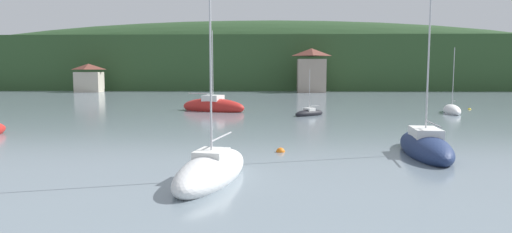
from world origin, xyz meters
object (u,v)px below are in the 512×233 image
sailboat_mid_6 (425,147)px  mooring_buoy_near (280,152)px  sailboat_mid_3 (212,171)px  sailboat_far_7 (309,113)px  mooring_buoy_far (470,110)px  shore_building_westcentral (311,71)px  shore_building_west (89,78)px  sailboat_far_8 (452,110)px  sailboat_far_5 (213,106)px

sailboat_mid_6 → mooring_buoy_near: bearing=92.3°
sailboat_mid_3 → sailboat_far_7: 29.95m
sailboat_mid_6 → mooring_buoy_far: size_ratio=28.00×
shore_building_westcentral → mooring_buoy_far: (15.86, -44.96, -4.82)m
shore_building_west → sailboat_far_8: size_ratio=0.82×
sailboat_mid_6 → sailboat_far_7: bearing=17.5°
sailboat_far_8 → sailboat_mid_3: bearing=156.0°
sailboat_far_7 → sailboat_far_8: (16.69, 3.11, 0.08)m
shore_building_westcentral → shore_building_west: bearing=-179.4°
shore_building_west → sailboat_far_7: shore_building_west is taller
sailboat_mid_6 → sailboat_far_8: (11.90, 25.73, -0.14)m
shore_building_westcentral → sailboat_mid_3: bearing=-98.3°
sailboat_mid_3 → mooring_buoy_near: size_ratio=16.47×
sailboat_mid_6 → sailboat_far_8: size_ratio=1.35×
sailboat_far_5 → mooring_buoy_near: sailboat_far_5 is taller
shore_building_west → sailboat_far_8: (62.63, -49.49, -2.84)m
mooring_buoy_far → sailboat_mid_6: bearing=-117.7°
mooring_buoy_far → sailboat_mid_3: bearing=-126.8°
sailboat_mid_3 → sailboat_far_5: 34.44m
sailboat_far_5 → sailboat_far_7: bearing=0.2°
sailboat_mid_3 → sailboat_mid_6: size_ratio=0.83×
sailboat_far_7 → mooring_buoy_near: bearing=39.4°
shore_building_west → sailboat_far_5: size_ratio=0.64×
sailboat_mid_3 → sailboat_far_8: 39.97m
mooring_buoy_near → sailboat_far_8: bearing=51.1°
sailboat_mid_3 → mooring_buoy_far: bearing=154.9°
sailboat_mid_3 → sailboat_far_5: bearing=-161.2°
sailboat_mid_6 → shore_building_west: bearing=39.5°
sailboat_mid_6 → mooring_buoy_near: 8.48m
sailboat_far_7 → shore_building_west: bearing=-90.1°
sailboat_far_7 → mooring_buoy_near: (-3.67, -22.15, -0.24)m
shore_building_westcentral → mooring_buoy_far: shore_building_westcentral is taller
sailboat_far_8 → mooring_buoy_far: bearing=-27.8°
sailboat_mid_3 → mooring_buoy_far: (27.86, 37.30, -0.42)m
sailboat_far_7 → sailboat_far_8: bearing=149.3°
sailboat_far_5 → sailboat_far_8: sailboat_far_5 is taller
shore_building_westcentral → sailboat_far_8: bearing=-76.9°
sailboat_mid_3 → sailboat_mid_6: 13.40m
mooring_buoy_near → mooring_buoy_far: bearing=50.9°
shore_building_westcentral → sailboat_far_7: 53.57m
shore_building_west → mooring_buoy_near: size_ratio=12.13×
sailboat_far_5 → mooring_buoy_far: 32.33m
sailboat_far_5 → mooring_buoy_near: size_ratio=19.09×
sailboat_mid_6 → mooring_buoy_far: sailboat_mid_6 is taller
sailboat_far_7 → sailboat_mid_6: bearing=60.7°
shore_building_west → mooring_buoy_far: (66.88, -44.43, -3.16)m
sailboat_far_5 → mooring_buoy_far: bearing=29.9°
sailboat_far_5 → mooring_buoy_far: (32.18, 3.14, -0.56)m
shore_building_westcentral → mooring_buoy_near: shore_building_westcentral is taller
shore_building_west → sailboat_mid_6: sailboat_mid_6 is taller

